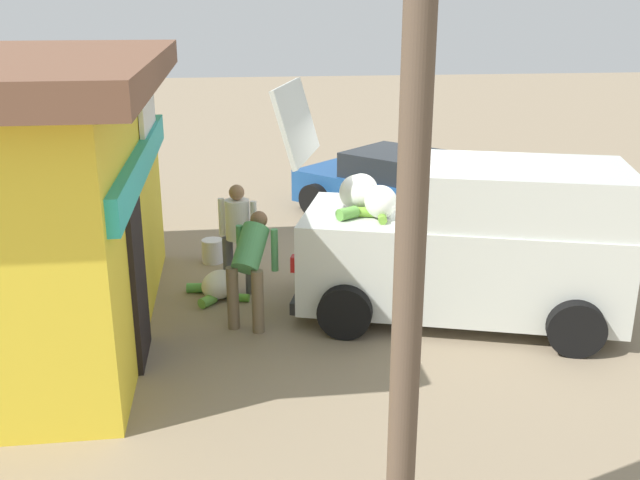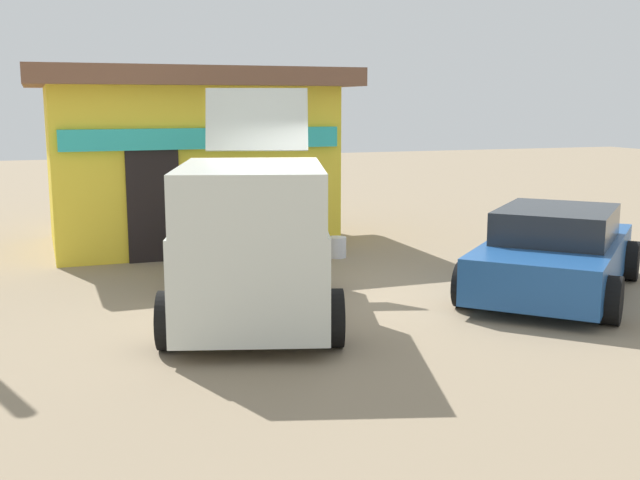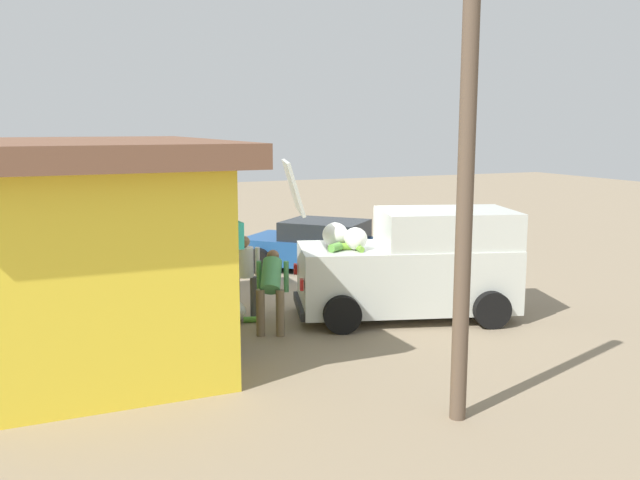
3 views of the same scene
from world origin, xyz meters
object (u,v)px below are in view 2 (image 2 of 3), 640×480
storefront_bar (187,155)px  delivery_van (254,241)px  vendor_standing (275,214)px  customer_bending (212,221)px  paint_bucket (337,247)px  parked_sedan (555,253)px  unloaded_banana_pile (261,254)px

storefront_bar → delivery_van: size_ratio=1.29×
vendor_standing → customer_bending: size_ratio=1.10×
paint_bucket → parked_sedan: bearing=-59.6°
customer_bending → unloaded_banana_pile: 1.24m
unloaded_banana_pile → paint_bucket: (1.45, 0.11, 0.01)m
unloaded_banana_pile → paint_bucket: 1.45m
customer_bending → vendor_standing: bearing=7.1°
delivery_van → paint_bucket: delivery_van is taller
vendor_standing → paint_bucket: (1.27, 0.41, -0.72)m
storefront_bar → customer_bending: storefront_bar is taller
storefront_bar → parked_sedan: bearing=-54.3°
vendor_standing → unloaded_banana_pile: bearing=121.1°
delivery_van → storefront_bar: bearing=88.0°
parked_sedan → paint_bucket: parked_sedan is taller
delivery_van → paint_bucket: (2.42, 3.37, -0.83)m
storefront_bar → paint_bucket: 3.65m
paint_bucket → delivery_van: bearing=-125.7°
customer_bending → paint_bucket: customer_bending is taller
paint_bucket → vendor_standing: bearing=-161.9°
delivery_van → unloaded_banana_pile: (0.97, 3.26, -0.83)m
vendor_standing → unloaded_banana_pile: 0.81m
vendor_standing → paint_bucket: vendor_standing is taller
storefront_bar → unloaded_banana_pile: (0.77, -2.55, -1.57)m
storefront_bar → vendor_standing: size_ratio=3.78×
vendor_standing → paint_bucket: bearing=18.1°
delivery_van → unloaded_banana_pile: size_ratio=5.05×
vendor_standing → unloaded_banana_pile: vendor_standing is taller
storefront_bar → customer_bending: size_ratio=4.15×
parked_sedan → customer_bending: size_ratio=2.88×
delivery_van → paint_bucket: 4.23m
customer_bending → storefront_bar: bearing=87.0°
delivery_van → parked_sedan: bearing=-1.9°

